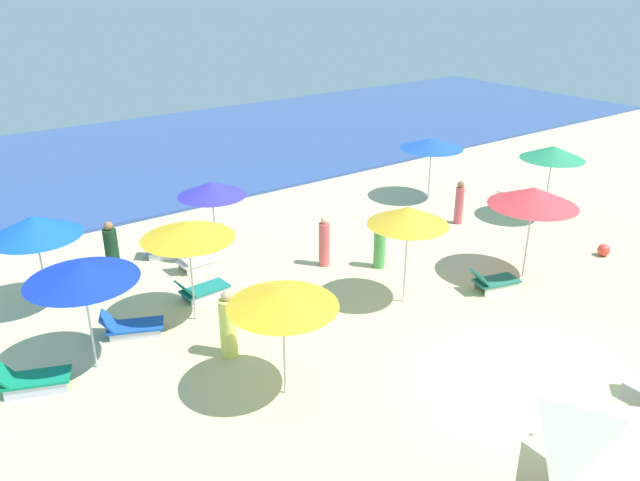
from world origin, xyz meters
TOP-DOWN VIEW (x-y plane):
  - ground_plane at (0.00, 0.00)m, footprint 60.00×60.00m
  - ocean at (0.00, 22.05)m, footprint 60.00×15.91m
  - umbrella_0 at (-7.39, 6.06)m, footprint 2.40×2.40m
  - lounge_chair_0_0 at (-8.78, 6.01)m, footprint 1.64×1.14m
  - umbrella_1 at (0.32, 4.27)m, footprint 2.11×2.11m
  - umbrella_2 at (8.57, 5.83)m, footprint 2.19×2.19m
  - umbrella_3 at (4.20, 3.35)m, footprint 2.49×2.49m
  - lounge_chair_3_0 at (2.79, 3.29)m, footprint 1.49×0.93m
  - umbrella_4 at (6.80, 9.85)m, footprint 2.39×2.39m
  - umbrella_5 at (-4.66, 6.69)m, footprint 2.29×2.29m
  - lounge_chair_5_0 at (-3.99, 7.69)m, footprint 1.45×0.72m
  - lounge_chair_5_1 at (-6.24, 6.97)m, footprint 1.60×1.18m
  - umbrella_6 at (-7.53, 9.54)m, footprint 2.31×2.31m
  - umbrella_7 at (-4.45, 2.78)m, footprint 2.26×2.26m
  - umbrella_8 at (-2.32, 10.08)m, footprint 2.10×2.10m
  - lounge_chair_8_0 at (-3.77, 10.75)m, footprint 1.39×1.17m
  - lounge_chair_8_1 at (-3.35, 9.38)m, footprint 1.32×0.69m
  - beachgoer_0 at (1.19, 6.29)m, footprint 0.43×0.43m
  - beachgoer_1 at (5.78, 7.36)m, footprint 0.34×0.34m
  - beachgoer_2 at (-0.07, 7.36)m, footprint 0.33×0.33m
  - beachgoer_4 at (-5.43, 10.48)m, footprint 0.54×0.54m
  - beachgoer_6 at (-4.72, 4.73)m, footprint 0.53×0.53m
  - cooler_box_0 at (9.33, 8.16)m, footprint 0.61×0.37m
  - beach_ball_1 at (7.41, 2.78)m, footprint 0.39×0.39m

SIDE VIEW (x-z plane):
  - ground_plane at x=0.00m, z-range 0.00..0.00m
  - ocean at x=0.00m, z-range 0.00..0.12m
  - cooler_box_0 at x=9.33m, z-range 0.00..0.31m
  - beach_ball_1 at x=7.41m, z-range 0.00..0.39m
  - lounge_chair_5_0 at x=-3.99m, z-range -0.08..0.52m
  - lounge_chair_5_1 at x=-6.24m, z-range -0.08..0.54m
  - lounge_chair_8_1 at x=-3.35m, z-range -0.09..0.61m
  - lounge_chair_8_0 at x=-3.77m, z-range -0.08..0.60m
  - lounge_chair_3_0 at x=2.79m, z-range -0.08..0.60m
  - lounge_chair_0_0 at x=-8.78m, z-range -0.09..0.66m
  - beachgoer_0 at x=1.19m, z-range -0.06..1.41m
  - beachgoer_2 at x=-0.07m, z-range -0.05..1.50m
  - beachgoer_1 at x=5.78m, z-range -0.03..1.52m
  - beachgoer_6 at x=-4.72m, z-range -0.07..1.60m
  - beachgoer_4 at x=-5.43m, z-range -0.06..1.59m
  - umbrella_8 at x=-2.32m, z-range 0.95..3.31m
  - umbrella_4 at x=6.80m, z-range 1.00..3.40m
  - umbrella_7 at x=-4.45m, z-range 1.05..3.55m
  - umbrella_6 at x=-7.53m, z-range 1.02..3.62m
  - umbrella_0 at x=-7.39m, z-range 1.10..3.69m
  - umbrella_2 at x=8.57m, z-range 1.11..3.80m
  - umbrella_3 at x=4.20m, z-range 1.10..3.82m
  - umbrella_5 at x=-4.66m, z-range 1.13..3.80m
  - umbrella_1 at x=0.32m, z-range 1.12..3.83m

